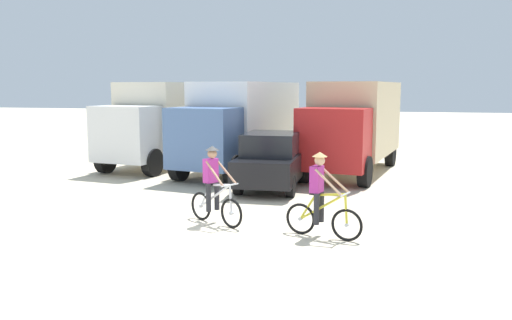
{
  "coord_description": "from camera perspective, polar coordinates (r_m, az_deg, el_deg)",
  "views": [
    {
      "loc": [
        4.02,
        -11.06,
        3.14
      ],
      "look_at": [
        0.42,
        3.17,
        1.1
      ],
      "focal_mm": 36.54,
      "sensor_mm": 36.0,
      "label": 1
    }
  ],
  "objects": [
    {
      "name": "sedan_parked",
      "position": [
        16.33,
        1.8,
        -0.04
      ],
      "size": [
        1.89,
        4.25,
        1.76
      ],
      "color": "black",
      "rests_on": "ground"
    },
    {
      "name": "box_truck_avon_van",
      "position": [
        19.6,
        -1.68,
        4.2
      ],
      "size": [
        3.4,
        7.04,
        3.35
      ],
      "color": "white",
      "rests_on": "ground"
    },
    {
      "name": "box_truck_tan_camper",
      "position": [
        19.59,
        10.65,
        4.07
      ],
      "size": [
        3.38,
        7.03,
        3.35
      ],
      "color": "#CCB78E",
      "rests_on": "ground"
    },
    {
      "name": "cyclist_orange_shirt",
      "position": [
        12.09,
        -4.64,
        -3.06
      ],
      "size": [
        1.54,
        0.92,
        1.82
      ],
      "color": "black",
      "rests_on": "ground"
    },
    {
      "name": "ground_plane",
      "position": [
        12.18,
        -5.64,
        -7.07
      ],
      "size": [
        120.0,
        120.0,
        0.0
      ],
      "primitive_type": "plane",
      "color": "beige"
    },
    {
      "name": "box_truck_cream_rv",
      "position": [
        21.6,
        -9.67,
        4.44
      ],
      "size": [
        3.22,
        7.0,
        3.35
      ],
      "color": "beige",
      "rests_on": "ground"
    },
    {
      "name": "cyclist_cowboy_hat",
      "position": [
        11.03,
        7.12,
        -4.15
      ],
      "size": [
        1.68,
        0.65,
        1.82
      ],
      "color": "black",
      "rests_on": "ground"
    }
  ]
}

